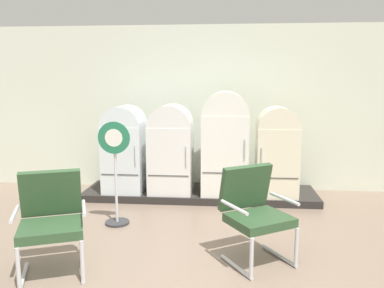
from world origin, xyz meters
TOP-DOWN VIEW (x-y plane):
  - back_wall at (0.00, 3.66)m, footprint 11.76×0.12m
  - display_plinth at (0.00, 3.02)m, footprint 3.73×0.95m
  - refrigerator_0 at (-1.20, 2.90)m, footprint 0.63×0.65m
  - refrigerator_1 at (-0.45, 2.89)m, footprint 0.68×0.64m
  - refrigerator_2 at (0.40, 2.91)m, footprint 0.71×0.67m
  - refrigerator_3 at (1.20, 2.88)m, footprint 0.63×0.61m
  - armchair_left at (-1.28, 0.39)m, footprint 0.79×0.80m
  - armchair_right at (0.72, 0.82)m, footprint 0.84×0.84m
  - sign_stand at (-1.01, 1.70)m, footprint 0.42×0.32m

SIDE VIEW (x-z plane):
  - display_plinth at x=0.00m, z-range 0.00..0.11m
  - armchair_left at x=-1.28m, z-range 0.06..1.06m
  - armchair_right at x=0.72m, z-range 0.06..1.06m
  - sign_stand at x=-1.01m, z-range -0.05..1.31m
  - refrigerator_3 at x=1.20m, z-range 0.15..1.52m
  - refrigerator_0 at x=-1.20m, z-range 0.15..1.53m
  - refrigerator_1 at x=-0.45m, z-range 0.15..1.54m
  - refrigerator_2 at x=0.40m, z-range 0.16..1.76m
  - back_wall at x=0.00m, z-range 0.01..2.82m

